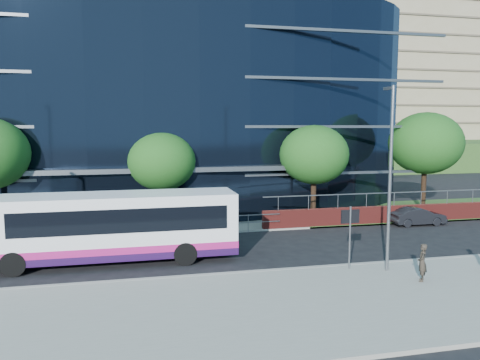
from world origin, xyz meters
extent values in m
plane|color=black|center=(0.00, 0.00, 0.00)|extent=(200.00, 200.00, 0.00)
cube|color=gray|center=(0.00, -5.00, 0.07)|extent=(80.00, 8.00, 0.15)
cube|color=gray|center=(0.00, -1.00, 0.08)|extent=(80.00, 0.25, 0.16)
cube|color=gold|center=(0.00, -0.80, 0.01)|extent=(80.00, 0.08, 0.01)
cube|color=gold|center=(0.00, -0.65, 0.01)|extent=(80.00, 0.08, 0.01)
cube|color=gray|center=(-6.00, 11.00, 0.05)|extent=(50.00, 8.00, 0.10)
cube|color=black|center=(-4.00, 24.00, 8.00)|extent=(38.00, 16.00, 16.00)
cube|color=#595E66|center=(-4.00, 9.50, 3.70)|extent=(22.00, 1.20, 0.30)
cube|color=slate|center=(-8.00, 7.00, 1.05)|extent=(24.00, 0.05, 0.05)
cube|color=slate|center=(-8.00, 7.00, 0.60)|extent=(24.00, 0.05, 0.05)
cylinder|color=slate|center=(-8.00, 7.00, 0.55)|extent=(0.04, 0.04, 1.10)
cube|color=#2D511E|center=(32.00, 56.00, 2.00)|extent=(60.00, 42.00, 4.00)
cube|color=tan|center=(32.00, 58.00, 17.00)|extent=(50.00, 12.00, 26.00)
cylinder|color=slate|center=(4.50, -1.60, 1.55)|extent=(0.08, 0.08, 2.80)
cube|color=black|center=(4.50, -1.58, 2.50)|extent=(0.85, 0.06, 0.60)
cylinder|color=black|center=(-3.00, 9.50, 1.43)|extent=(0.36, 0.36, 2.86)
ellipsoid|color=#1B4313|center=(-3.00, 9.50, 4.23)|extent=(4.29, 4.29, 3.65)
cylinder|color=black|center=(7.00, 9.00, 1.54)|extent=(0.36, 0.36, 3.08)
ellipsoid|color=#1B4313|center=(7.00, 9.00, 4.55)|extent=(4.62, 4.62, 3.93)
cylinder|color=black|center=(16.00, 10.00, 1.76)|extent=(0.36, 0.36, 3.52)
ellipsoid|color=#1B4313|center=(16.00, 10.00, 5.20)|extent=(5.28, 5.28, 4.49)
cylinder|color=black|center=(24.00, 40.00, 1.54)|extent=(0.36, 0.36, 3.08)
ellipsoid|color=#1B4313|center=(24.00, 40.00, 4.55)|extent=(4.62, 4.62, 3.93)
cylinder|color=black|center=(40.00, 42.00, 1.43)|extent=(0.36, 0.36, 2.86)
ellipsoid|color=#1B4313|center=(40.00, 42.00, 4.23)|extent=(4.29, 4.29, 3.65)
cylinder|color=slate|center=(6.00, -2.20, 4.15)|extent=(0.14, 0.14, 8.00)
cube|color=slate|center=(6.00, -1.85, 8.05)|extent=(0.15, 0.70, 0.12)
cube|color=white|center=(-5.97, 2.27, 1.82)|extent=(11.98, 2.74, 2.88)
cube|color=#290F41|center=(-5.97, 2.27, 0.54)|extent=(12.00, 2.79, 0.33)
cube|color=#B91B73|center=(-5.97, 2.27, 0.87)|extent=(12.00, 2.79, 0.33)
cube|color=black|center=(-5.31, 2.27, 2.23)|extent=(9.58, 2.79, 1.09)
cylinder|color=black|center=(-9.88, 1.02, 0.54)|extent=(1.09, 0.33, 1.09)
cylinder|color=black|center=(-2.48, 1.03, 0.54)|extent=(1.09, 0.33, 1.09)
imported|color=black|center=(13.28, 6.50, 0.59)|extent=(3.58, 1.28, 1.18)
imported|color=#302922|center=(6.65, -3.78, 0.92)|extent=(0.62, 0.68, 1.55)
camera|label=1|loc=(-4.69, -20.18, 6.46)|focal=35.00mm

